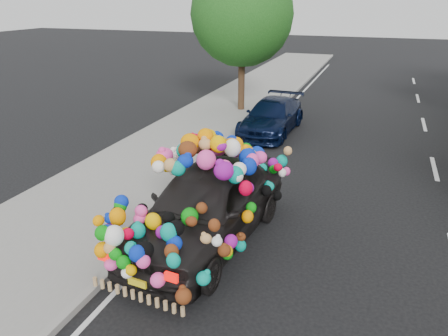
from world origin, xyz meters
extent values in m
plane|color=black|center=(0.00, 0.00, 0.00)|extent=(100.00, 100.00, 0.00)
cube|color=gray|center=(-4.30, 0.00, 0.06)|extent=(4.00, 60.00, 0.12)
cube|color=gray|center=(-2.35, 0.00, 0.07)|extent=(0.15, 60.00, 0.13)
cylinder|color=#332114|center=(-3.80, 9.50, 1.36)|extent=(0.28, 0.28, 2.73)
sphere|color=#144211|center=(-3.80, 9.50, 4.03)|extent=(4.20, 4.20, 4.20)
imported|color=black|center=(-1.17, -0.95, 0.80)|extent=(2.37, 4.88, 1.60)
cube|color=red|center=(-2.05, -3.24, 0.78)|extent=(0.23, 0.08, 0.14)
cube|color=red|center=(-0.77, -3.37, 0.78)|extent=(0.23, 0.08, 0.14)
cube|color=yellow|center=(-1.42, -3.32, 0.48)|extent=(0.34, 0.08, 0.12)
imported|color=black|center=(-1.80, 6.94, 0.60)|extent=(1.85, 4.20, 1.20)
camera|label=1|loc=(1.83, -8.26, 4.71)|focal=35.00mm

